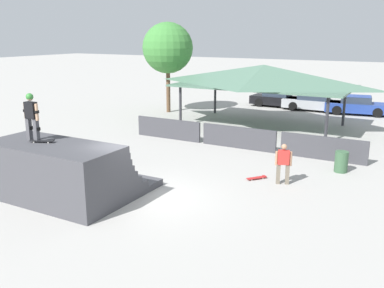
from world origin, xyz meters
name	(u,v)px	position (x,y,z in m)	size (l,w,h in m)	color
ground_plane	(142,199)	(0.00, 0.00, 0.00)	(160.00, 160.00, 0.00)	#A3A09B
quarter_pipe_ramp	(62,173)	(-2.47, -1.14, 0.85)	(4.68, 4.01, 1.93)	#424247
skater_on_deck	(31,114)	(-3.29, -1.50, 2.85)	(0.68, 0.24, 1.61)	#4C4C51
skateboard_on_deck	(43,141)	(-2.89, -1.47, 1.98)	(0.83, 0.51, 0.09)	silver
bystander_walking	(283,162)	(3.66, 3.75, 0.85)	(0.61, 0.34, 1.53)	#6B6051
skateboard_on_ground	(257,178)	(2.66, 3.79, 0.06)	(0.66, 0.76, 0.09)	silver
barrier_fence	(239,138)	(0.21, 7.66, 0.53)	(11.82, 0.12, 1.05)	#3D3D42
pavilion_shelter	(263,76)	(-0.67, 13.24, 2.99)	(10.14, 5.54, 3.63)	#2D2D33
tree_beside_pavilion	(168,48)	(-8.05, 14.37, 4.43)	(3.47, 3.47, 6.18)	brown
trash_bin	(341,162)	(5.27, 6.27, 0.42)	(0.52, 0.52, 0.85)	#385B3D
parked_car_black	(278,99)	(-2.02, 20.43, 0.60)	(4.10, 1.87, 1.27)	black
parked_car_silver	(315,102)	(0.86, 20.01, 0.60)	(4.48, 1.79, 1.27)	#A8AAAF
parked_car_blue	(357,106)	(3.74, 19.95, 0.60)	(4.42, 2.31, 1.27)	navy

